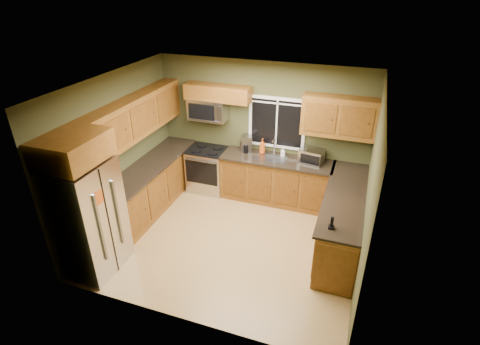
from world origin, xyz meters
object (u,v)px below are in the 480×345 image
Objects in this scene: range at (208,169)px; soap_bottle_b at (283,152)px; paper_towel_roll at (305,156)px; refrigerator at (89,218)px; cordless_phone at (332,225)px; kettle at (244,145)px; microwave at (208,109)px; soap_bottle_a at (262,146)px; toaster_oven at (311,156)px; coffee_maker at (247,144)px.

range is 1.64m from soap_bottle_b.
range is 3.21× the size of paper_towel_roll.
refrigerator is 9.73× the size of cordless_phone.
paper_towel_roll is (1.27, -0.14, 0.02)m from kettle.
range is at bearing 145.19° from cordless_phone.
range is at bearing -165.98° from kettle.
microwave is 1.29m from soap_bottle_a.
refrigerator is 6.17× the size of paper_towel_roll.
refrigerator is 2.89m from range.
soap_bottle_a is 0.42m from soap_bottle_b.
toaster_oven is at bearing 45.52° from refrigerator.
toaster_oven is at bearing 107.57° from cordless_phone.
kettle is at bearing 175.39° from toaster_oven.
microwave reaches higher than kettle.
soap_bottle_a is 2.61m from cordless_phone.
coffee_maker is at bearing -179.68° from soap_bottle_b.
toaster_oven reaches higher than soap_bottle_b.
soap_bottle_a reaches higher than cordless_phone.
cordless_phone is (2.00, -2.07, -0.06)m from kettle.
kettle is (0.72, 0.18, 0.59)m from range.
toaster_oven is 2.57× the size of cordless_phone.
soap_bottle_b is (-0.46, 0.13, -0.05)m from paper_towel_roll.
toaster_oven is 1.55× the size of soap_bottle_a.
toaster_oven is 0.58m from soap_bottle_b.
refrigerator is 3.10m from microwave.
refrigerator reaches higher than range.
refrigerator is 3.89m from paper_towel_roll.
range is 5.55× the size of soap_bottle_b.
toaster_oven is (2.10, 0.07, 0.61)m from range.
soap_bottle_b is 2.38m from cordless_phone.
paper_towel_roll is at bearing -15.73° from soap_bottle_b.
microwave is 2.60× the size of paper_towel_roll.
toaster_oven is at bearing 14.57° from paper_towel_roll.
microwave reaches higher than paper_towel_roll.
cordless_phone is at bearing -36.70° from microwave.
refrigerator is 1.92× the size of range.
range is 1.23× the size of microwave.
coffee_maker is 1.20m from paper_towel_roll.
soap_bottle_a is at bearing 1.37° from microwave.
toaster_oven is at bearing -4.61° from kettle.
microwave reaches higher than coffee_maker.
soap_bottle_a is 1.81× the size of soap_bottle_b.
paper_towel_roll is at bearing -7.87° from soap_bottle_a.
refrigerator is 3.69m from soap_bottle_b.
toaster_oven is at bearing -1.82° from microwave.
microwave is at bearing -178.64° from soap_bottle_b.
microwave is 2.20m from toaster_oven.
coffee_maker reaches higher than range.
range is 2.08m from paper_towel_roll.
refrigerator is at bearing -121.64° from soap_bottle_a.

